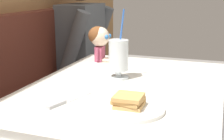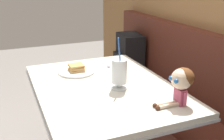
% 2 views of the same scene
% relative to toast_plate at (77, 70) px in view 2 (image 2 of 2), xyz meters
% --- Properties ---
extents(wood_panel_wall, '(4.40, 0.08, 2.40)m').
position_rel_toast_plate_xyz_m(wood_panel_wall, '(0.28, 0.96, 0.44)').
color(wood_panel_wall, olive).
rests_on(wood_panel_wall, ground).
extents(booth_bench, '(2.60, 0.48, 1.00)m').
position_rel_toast_plate_xyz_m(booth_bench, '(0.28, 0.72, -0.43)').
color(booth_bench, '#512319').
rests_on(booth_bench, ground).
extents(diner_table, '(1.11, 0.81, 0.74)m').
position_rel_toast_plate_xyz_m(diner_table, '(0.28, 0.09, -0.21)').
color(diner_table, silver).
rests_on(diner_table, ground).
extents(toast_plate, '(0.25, 0.25, 0.06)m').
position_rel_toast_plate_xyz_m(toast_plate, '(0.00, 0.00, 0.00)').
color(toast_plate, white).
rests_on(toast_plate, diner_table).
extents(milkshake_glass, '(0.10, 0.10, 0.32)m').
position_rel_toast_plate_xyz_m(milkshake_glass, '(0.37, 0.16, 0.09)').
color(milkshake_glass, silver).
rests_on(milkshake_glass, diner_table).
extents(butter_knife, '(0.23, 0.09, 0.01)m').
position_rel_toast_plate_xyz_m(butter_knife, '(-0.01, 0.24, -0.01)').
color(butter_knife, silver).
rests_on(butter_knife, diner_table).
extents(seated_doll, '(0.11, 0.22, 0.20)m').
position_rel_toast_plate_xyz_m(seated_doll, '(0.67, 0.37, 0.11)').
color(seated_doll, '#B74C6B').
rests_on(seated_doll, diner_table).
extents(backpack, '(0.32, 0.27, 0.41)m').
position_rel_toast_plate_xyz_m(backpack, '(-0.60, 0.70, -0.10)').
color(backpack, black).
rests_on(backpack, booth_bench).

